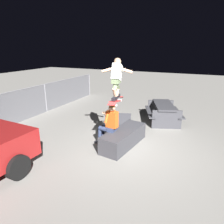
% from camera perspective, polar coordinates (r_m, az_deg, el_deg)
% --- Properties ---
extents(ground_plane, '(40.00, 40.00, 0.00)m').
position_cam_1_polar(ground_plane, '(6.37, 3.72, -10.19)').
color(ground_plane, gray).
extents(ledge_box_main, '(1.93, 0.89, 0.52)m').
position_cam_1_polar(ledge_box_main, '(6.48, 3.25, -7.09)').
color(ledge_box_main, '#38383D').
rests_on(ledge_box_main, ground).
extents(person_sitting_on_ledge, '(0.60, 0.78, 1.36)m').
position_cam_1_polar(person_sitting_on_ledge, '(6.27, -0.84, -2.97)').
color(person_sitting_on_ledge, '#2D3856').
rests_on(person_sitting_on_ledge, ground).
extents(skateboard, '(1.04, 0.36, 0.15)m').
position_cam_1_polar(skateboard, '(5.92, 1.10, 3.04)').
color(skateboard, '#B72D2D').
extents(skater_airborne, '(0.63, 0.89, 1.12)m').
position_cam_1_polar(skater_airborne, '(5.84, 1.29, 9.72)').
color(skater_airborne, black).
extents(kicker_ramp, '(1.20, 1.10, 0.43)m').
position_cam_1_polar(kicker_ramp, '(8.24, 2.23, -2.98)').
color(kicker_ramp, '#38383D').
rests_on(kicker_ramp, ground).
extents(picnic_table_back, '(2.07, 1.86, 0.75)m').
position_cam_1_polar(picnic_table_back, '(8.67, 14.05, 0.52)').
color(picnic_table_back, '#38383D').
rests_on(picnic_table_back, ground).
extents(fence_back, '(12.05, 0.05, 1.33)m').
position_cam_1_polar(fence_back, '(8.91, -26.45, 1.04)').
color(fence_back, slate).
rests_on(fence_back, ground).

